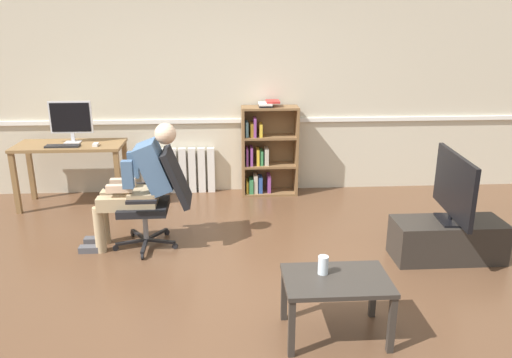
% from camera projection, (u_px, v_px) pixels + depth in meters
% --- Properties ---
extents(ground_plane, '(18.00, 18.00, 0.00)m').
position_uv_depth(ground_plane, '(244.00, 292.00, 4.09)').
color(ground_plane, brown).
extents(back_wall, '(12.00, 0.13, 2.70)m').
position_uv_depth(back_wall, '(235.00, 86.00, 6.20)').
color(back_wall, beige).
rests_on(back_wall, ground_plane).
extents(computer_desk, '(1.23, 0.56, 0.76)m').
position_uv_depth(computer_desk, '(71.00, 154.00, 5.82)').
color(computer_desk, olive).
rests_on(computer_desk, ground_plane).
extents(imac_monitor, '(0.49, 0.14, 0.49)m').
position_uv_depth(imac_monitor, '(71.00, 119.00, 5.78)').
color(imac_monitor, silver).
rests_on(imac_monitor, computer_desk).
extents(keyboard, '(0.38, 0.12, 0.02)m').
position_uv_depth(keyboard, '(63.00, 146.00, 5.65)').
color(keyboard, black).
rests_on(keyboard, computer_desk).
extents(computer_mouse, '(0.06, 0.10, 0.03)m').
position_uv_depth(computer_mouse, '(96.00, 145.00, 5.69)').
color(computer_mouse, white).
rests_on(computer_mouse, computer_desk).
extents(bookshelf, '(0.70, 0.29, 1.19)m').
position_uv_depth(bookshelf, '(266.00, 152.00, 6.27)').
color(bookshelf, brown).
rests_on(bookshelf, ground_plane).
extents(radiator, '(0.94, 0.08, 0.59)m').
position_uv_depth(radiator, '(178.00, 170.00, 6.37)').
color(radiator, white).
rests_on(radiator, ground_plane).
extents(office_chair, '(0.77, 0.61, 0.98)m').
position_uv_depth(office_chair, '(159.00, 195.00, 4.78)').
color(office_chair, black).
rests_on(office_chair, ground_plane).
extents(person_seated, '(0.97, 0.40, 1.23)m').
position_uv_depth(person_seated, '(139.00, 183.00, 4.72)').
color(person_seated, tan).
rests_on(person_seated, ground_plane).
extents(tv_stand, '(1.01, 0.41, 0.37)m').
position_uv_depth(tv_stand, '(447.00, 240.00, 4.61)').
color(tv_stand, '#2D2823').
rests_on(tv_stand, ground_plane).
extents(tv_screen, '(0.23, 0.91, 0.63)m').
position_uv_depth(tv_screen, '(454.00, 187.00, 4.45)').
color(tv_screen, black).
rests_on(tv_screen, tv_stand).
extents(coffee_table, '(0.73, 0.49, 0.45)m').
position_uv_depth(coffee_table, '(336.00, 287.00, 3.42)').
color(coffee_table, '#332D28').
rests_on(coffee_table, ground_plane).
extents(drinking_glass, '(0.07, 0.07, 0.13)m').
position_uv_depth(drinking_glass, '(323.00, 265.00, 3.44)').
color(drinking_glass, silver).
rests_on(drinking_glass, coffee_table).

